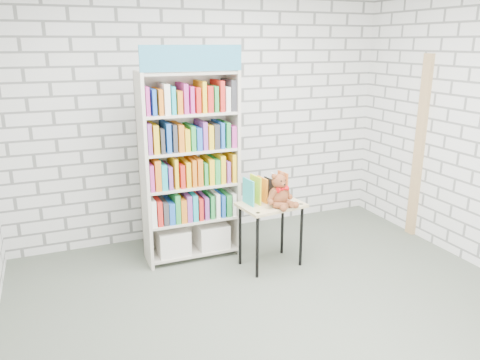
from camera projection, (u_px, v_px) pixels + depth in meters
name	position (u px, v px, depth m)	size (l,w,h in m)	color
ground	(282.00, 311.00, 4.00)	(4.50, 4.50, 0.00)	#51594B
room_shell	(288.00, 102.00, 3.50)	(4.52, 4.02, 2.81)	silver
bookshelf	(190.00, 166.00, 4.78)	(0.98, 0.38, 2.19)	beige
display_table	(271.00, 212.00, 4.69)	(0.67, 0.51, 0.67)	tan
table_books	(266.00, 189.00, 4.71)	(0.45, 0.25, 0.26)	#2BB6BA
teddy_bear	(280.00, 193.00, 4.56)	(0.30, 0.30, 0.33)	brown
door_trim	(419.00, 148.00, 5.36)	(0.05, 0.12, 2.10)	tan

